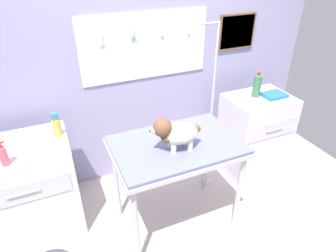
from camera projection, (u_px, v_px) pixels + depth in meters
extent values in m
cube|color=#B4A8A0|center=(194.00, 248.00, 2.58)|extent=(4.40, 4.00, 0.04)
cube|color=#938DB5|center=(140.00, 74.00, 2.99)|extent=(4.00, 0.06, 2.30)
cube|color=white|center=(146.00, 46.00, 2.83)|extent=(1.28, 0.02, 0.63)
cylinder|color=gray|center=(100.00, 29.00, 2.58)|extent=(0.01, 0.02, 0.01)
cube|color=silver|center=(101.00, 38.00, 2.61)|extent=(0.03, 0.01, 0.13)
cylinder|color=gray|center=(132.00, 22.00, 2.66)|extent=(0.01, 0.02, 0.01)
cube|color=silver|center=(133.00, 30.00, 2.69)|extent=(0.01, 0.00, 0.11)
cube|color=silver|center=(134.00, 30.00, 2.69)|extent=(0.01, 0.00, 0.11)
torus|color=#2C9062|center=(132.00, 38.00, 2.72)|extent=(0.03, 0.01, 0.03)
torus|color=#2C9062|center=(135.00, 38.00, 2.73)|extent=(0.03, 0.01, 0.03)
cylinder|color=gray|center=(162.00, 21.00, 2.76)|extent=(0.01, 0.02, 0.01)
cube|color=silver|center=(162.00, 29.00, 2.80)|extent=(0.03, 0.01, 0.13)
cylinder|color=gray|center=(189.00, 19.00, 2.87)|extent=(0.01, 0.02, 0.01)
cube|color=silver|center=(189.00, 27.00, 2.90)|extent=(0.03, 0.01, 0.13)
cube|color=brown|center=(237.00, 32.00, 3.17)|extent=(0.44, 0.02, 0.38)
cube|color=#AE8153|center=(237.00, 32.00, 3.16)|extent=(0.41, 0.01, 0.34)
cylinder|color=#B7B7BC|center=(136.00, 229.00, 2.22)|extent=(0.04, 0.04, 0.83)
cylinder|color=#B7B7BC|center=(239.00, 194.00, 2.55)|extent=(0.04, 0.04, 0.83)
cylinder|color=#B7B7BC|center=(116.00, 182.00, 2.68)|extent=(0.04, 0.04, 0.83)
cylinder|color=#B7B7BC|center=(205.00, 157.00, 3.00)|extent=(0.04, 0.04, 0.83)
cube|color=#B7B7BC|center=(177.00, 148.00, 2.39)|extent=(1.05, 0.70, 0.03)
cube|color=slate|center=(177.00, 145.00, 2.37)|extent=(1.02, 0.67, 0.03)
cylinder|color=#B7B7BC|center=(206.00, 181.00, 3.30)|extent=(0.11, 0.11, 0.01)
cylinder|color=#B7B7BC|center=(211.00, 114.00, 2.86)|extent=(0.02, 0.02, 1.73)
cylinder|color=#B7B7BC|center=(207.00, 24.00, 2.38)|extent=(0.24, 0.02, 0.02)
cylinder|color=silver|center=(174.00, 148.00, 2.22)|extent=(0.04, 0.04, 0.10)
cylinder|color=silver|center=(170.00, 142.00, 2.30)|extent=(0.04, 0.04, 0.10)
cylinder|color=silver|center=(190.00, 145.00, 2.26)|extent=(0.04, 0.04, 0.10)
cylinder|color=silver|center=(186.00, 139.00, 2.33)|extent=(0.04, 0.04, 0.10)
ellipsoid|color=silver|center=(180.00, 134.00, 2.23)|extent=(0.31, 0.21, 0.16)
ellipsoid|color=brown|center=(167.00, 137.00, 2.21)|extent=(0.11, 0.14, 0.09)
sphere|color=brown|center=(162.00, 128.00, 2.15)|extent=(0.14, 0.14, 0.14)
ellipsoid|color=silver|center=(154.00, 131.00, 2.15)|extent=(0.07, 0.06, 0.05)
sphere|color=black|center=(151.00, 131.00, 2.14)|extent=(0.02, 0.02, 0.02)
ellipsoid|color=brown|center=(167.00, 130.00, 2.10)|extent=(0.05, 0.04, 0.08)
ellipsoid|color=brown|center=(162.00, 122.00, 2.20)|extent=(0.05, 0.04, 0.08)
sphere|color=brown|center=(197.00, 128.00, 2.25)|extent=(0.06, 0.06, 0.06)
cube|color=silver|center=(28.00, 189.00, 2.55)|extent=(0.80, 0.56, 0.90)
cube|color=silver|center=(23.00, 193.00, 2.23)|extent=(0.70, 0.01, 0.18)
cylinder|color=#99999E|center=(23.00, 194.00, 2.22)|extent=(0.24, 0.02, 0.02)
cube|color=silver|center=(254.00, 134.00, 3.32)|extent=(0.68, 0.52, 0.90)
cube|color=silver|center=(273.00, 130.00, 3.01)|extent=(0.60, 0.01, 0.18)
cylinder|color=#99999E|center=(274.00, 130.00, 3.01)|extent=(0.20, 0.02, 0.02)
cylinder|color=gold|center=(57.00, 128.00, 2.42)|extent=(0.06, 0.06, 0.15)
cylinder|color=gold|center=(55.00, 119.00, 2.38)|extent=(0.03, 0.03, 0.02)
cube|color=teal|center=(54.00, 116.00, 2.36)|extent=(0.06, 0.04, 0.04)
cylinder|color=#CE596A|center=(3.00, 156.00, 2.09)|extent=(0.06, 0.06, 0.15)
cylinder|color=red|center=(0.00, 146.00, 2.05)|extent=(0.03, 0.03, 0.03)
cube|color=red|center=(1.00, 142.00, 2.04)|extent=(0.03, 0.01, 0.01)
cylinder|color=#346C3D|center=(257.00, 86.00, 3.06)|extent=(0.08, 0.08, 0.23)
cone|color=#346C3D|center=(259.00, 75.00, 2.99)|extent=(0.08, 0.08, 0.02)
cylinder|color=red|center=(259.00, 73.00, 2.98)|extent=(0.03, 0.03, 0.02)
cube|color=#276AB9|center=(274.00, 95.00, 3.10)|extent=(0.24, 0.18, 0.04)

